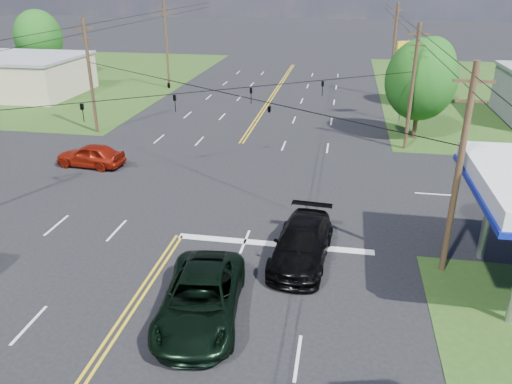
% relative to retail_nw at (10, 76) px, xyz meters
% --- Properties ---
extents(ground, '(280.00, 280.00, 0.00)m').
position_rel_retail_nw_xyz_m(ground, '(30.00, -22.00, -2.00)').
color(ground, black).
rests_on(ground, ground).
extents(grass_nw, '(46.00, 48.00, 0.03)m').
position_rel_retail_nw_xyz_m(grass_nw, '(-5.00, 10.00, -2.00)').
color(grass_nw, '#254716').
rests_on(grass_nw, ground).
extents(stop_bar, '(10.00, 0.50, 0.02)m').
position_rel_retail_nw_xyz_m(stop_bar, '(35.00, -30.00, -2.00)').
color(stop_bar, silver).
rests_on(stop_bar, ground).
extents(retail_nw, '(16.00, 11.00, 4.00)m').
position_rel_retail_nw_xyz_m(retail_nw, '(0.00, 0.00, 0.00)').
color(retail_nw, beige).
rests_on(retail_nw, ground).
extents(pole_se, '(1.60, 0.28, 9.50)m').
position_rel_retail_nw_xyz_m(pole_se, '(43.00, -31.00, 2.92)').
color(pole_se, '#3C2419').
rests_on(pole_se, ground).
extents(pole_nw, '(1.60, 0.28, 9.50)m').
position_rel_retail_nw_xyz_m(pole_nw, '(17.00, -13.00, 2.92)').
color(pole_nw, '#3C2419').
rests_on(pole_nw, ground).
extents(pole_ne, '(1.60, 0.28, 9.50)m').
position_rel_retail_nw_xyz_m(pole_ne, '(43.00, -13.00, 2.92)').
color(pole_ne, '#3C2419').
rests_on(pole_ne, ground).
extents(pole_left_far, '(1.60, 0.28, 10.00)m').
position_rel_retail_nw_xyz_m(pole_left_far, '(17.00, 6.00, 3.17)').
color(pole_left_far, '#3C2419').
rests_on(pole_left_far, ground).
extents(pole_right_far, '(1.60, 0.28, 10.00)m').
position_rel_retail_nw_xyz_m(pole_right_far, '(43.00, 6.00, 3.17)').
color(pole_right_far, '#3C2419').
rests_on(pole_right_far, ground).
extents(span_wire_signals, '(26.00, 18.00, 1.13)m').
position_rel_retail_nw_xyz_m(span_wire_signals, '(30.00, -22.00, 4.00)').
color(span_wire_signals, black).
rests_on(span_wire_signals, ground).
extents(power_lines, '(26.04, 100.00, 0.64)m').
position_rel_retail_nw_xyz_m(power_lines, '(30.00, -24.00, 6.60)').
color(power_lines, black).
rests_on(power_lines, ground).
extents(tree_right_a, '(5.70, 5.70, 8.18)m').
position_rel_retail_nw_xyz_m(tree_right_a, '(44.00, -10.00, 2.87)').
color(tree_right_a, '#3C2419').
rests_on(tree_right_a, ground).
extents(tree_right_b, '(4.94, 4.94, 7.09)m').
position_rel_retail_nw_xyz_m(tree_right_b, '(46.50, 2.00, 2.22)').
color(tree_right_b, '#3C2419').
rests_on(tree_right_b, ground).
extents(tree_far_l, '(6.08, 6.08, 8.72)m').
position_rel_retail_nw_xyz_m(tree_far_l, '(-2.00, 10.00, 3.19)').
color(tree_far_l, '#3C2419').
rests_on(tree_far_l, ground).
extents(pickup_dkgreen, '(3.69, 6.80, 1.81)m').
position_rel_retail_nw_xyz_m(pickup_dkgreen, '(33.00, -36.36, -1.09)').
color(pickup_dkgreen, black).
rests_on(pickup_dkgreen, ground).
extents(suv_black, '(2.98, 6.31, 1.78)m').
position_rel_retail_nw_xyz_m(suv_black, '(36.51, -31.24, -1.11)').
color(suv_black, black).
rests_on(suv_black, ground).
extents(sedan_red, '(5.00, 2.39, 1.65)m').
position_rel_retail_nw_xyz_m(sedan_red, '(20.52, -21.00, -1.18)').
color(sedan_red, maroon).
rests_on(sedan_red, ground).
extents(sedan_far, '(4.72, 2.01, 1.36)m').
position_rel_retail_nw_xyz_m(sedan_far, '(49.25, -16.50, -1.32)').
color(sedan_far, '#A0A1A5').
rests_on(sedan_far, ground).
extents(polesign_ne, '(1.97, 1.03, 7.38)m').
position_rel_retail_nw_xyz_m(polesign_ne, '(43.27, -4.81, 3.66)').
color(polesign_ne, '#A5A5AA').
rests_on(polesign_ne, ground).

